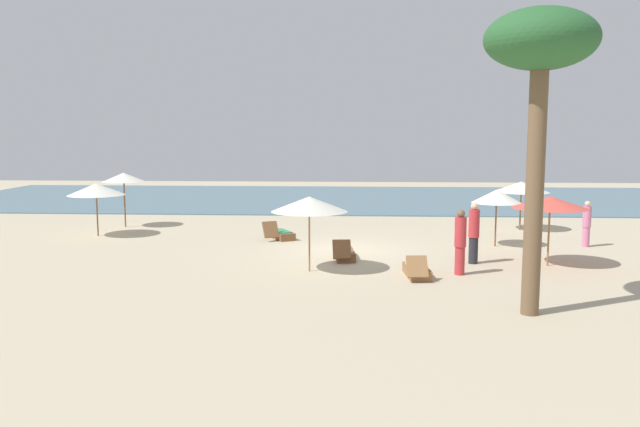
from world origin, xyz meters
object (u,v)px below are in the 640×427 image
object	(u,v)px
umbrella_5	(124,177)
person_1	(474,232)
lounger_2	(280,234)
palm_0	(540,55)
umbrella_2	(521,187)
person_2	(587,223)
umbrella_1	(309,204)
lounger_1	(417,271)
person_0	(460,242)
lounger_0	(344,254)
umbrella_4	(550,202)
umbrella_0	(497,196)
umbrella_3	(96,189)

from	to	relation	value
umbrella_5	person_1	distance (m)	15.36
lounger_2	palm_0	bearing A→B (deg)	-55.40
umbrella_2	umbrella_5	xyz separation A→B (m)	(-16.78, -0.00, 0.33)
person_1	person_2	bearing A→B (deg)	35.08
umbrella_2	lounger_2	size ratio (longest dim) A/B	1.32
umbrella_1	umbrella_5	distance (m)	12.04
lounger_1	person_0	distance (m)	1.53
lounger_0	person_1	size ratio (longest dim) A/B	0.89
umbrella_1	lounger_1	world-z (taller)	umbrella_1
lounger_1	person_0	xyz separation A→B (m)	(1.26, 0.36, 0.79)
umbrella_4	person_1	distance (m)	2.45
umbrella_0	person_2	bearing A→B (deg)	1.37
umbrella_3	person_2	world-z (taller)	umbrella_3
lounger_1	person_2	xyz separation A→B (m)	(6.49, 5.18, 0.67)
umbrella_5	person_1	world-z (taller)	umbrella_5
lounger_1	person_0	bearing A→B (deg)	15.81
umbrella_0	umbrella_4	bearing A→B (deg)	-74.70
person_2	person_1	bearing A→B (deg)	-144.92
umbrella_4	lounger_1	xyz separation A→B (m)	(-4.17, -1.79, -1.79)
person_0	palm_0	xyz separation A→B (m)	(0.96, -4.02, 4.80)
palm_0	umbrella_0	bearing A→B (deg)	83.17
person_2	umbrella_4	bearing A→B (deg)	-124.32
person_0	umbrella_5	bearing A→B (deg)	146.26
lounger_1	lounger_2	world-z (taller)	lounger_2
lounger_1	person_2	distance (m)	8.33
umbrella_3	palm_0	size ratio (longest dim) A/B	0.33
umbrella_5	lounger_1	size ratio (longest dim) A/B	1.36
palm_0	person_0	bearing A→B (deg)	103.38
lounger_0	person_2	xyz separation A→B (m)	(8.60, 2.73, 0.67)
umbrella_1	person_2	xyz separation A→B (m)	(9.60, 4.63, -1.16)
person_1	umbrella_1	bearing A→B (deg)	-164.20
umbrella_2	lounger_1	size ratio (longest dim) A/B	1.33
umbrella_1	lounger_1	size ratio (longest dim) A/B	1.31
lounger_1	umbrella_5	bearing A→B (deg)	142.40
person_1	umbrella_5	bearing A→B (deg)	152.74
umbrella_3	umbrella_4	distance (m)	16.78
umbrella_0	lounger_0	bearing A→B (deg)	-153.80
umbrella_1	person_2	size ratio (longest dim) A/B	1.36
person_0	person_1	size ratio (longest dim) A/B	0.99
umbrella_1	person_0	bearing A→B (deg)	-2.63
person_1	palm_0	distance (m)	7.41
umbrella_3	lounger_1	xyz separation A→B (m)	(11.92, -6.56, -1.67)
umbrella_1	person_2	world-z (taller)	umbrella_1
person_2	palm_0	bearing A→B (deg)	-115.78
umbrella_0	umbrella_2	bearing A→B (deg)	64.86
umbrella_5	lounger_1	world-z (taller)	umbrella_5
umbrella_3	umbrella_5	world-z (taller)	umbrella_5
lounger_2	person_0	size ratio (longest dim) A/B	0.91
umbrella_0	umbrella_1	xyz separation A→B (m)	(-6.37, -4.55, 0.20)
person_0	palm_0	world-z (taller)	palm_0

